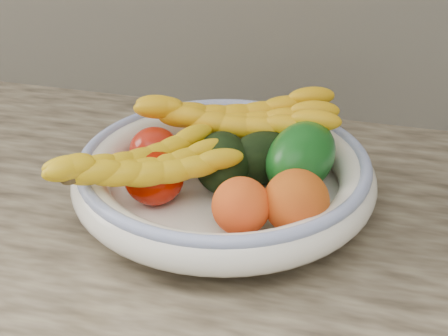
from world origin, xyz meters
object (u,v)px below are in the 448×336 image
fruit_bowl (224,176)px  banana_bunch_back (236,124)px  banana_bunch_front (142,171)px  green_mango (301,157)px

fruit_bowl → banana_bunch_back: bearing=92.8°
fruit_bowl → banana_bunch_back: size_ratio=1.35×
fruit_bowl → banana_bunch_front: bearing=-139.9°
fruit_bowl → banana_bunch_back: (-0.00, 0.07, 0.04)m
green_mango → banana_bunch_front: bearing=-139.7°
fruit_bowl → green_mango: green_mango is taller
green_mango → banana_bunch_back: green_mango is taller
fruit_bowl → banana_bunch_back: banana_bunch_back is taller
green_mango → banana_bunch_front: size_ratio=0.50×
fruit_bowl → banana_bunch_front: (-0.08, -0.07, 0.03)m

